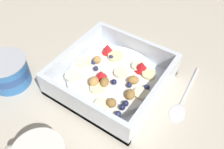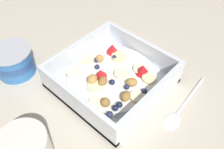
% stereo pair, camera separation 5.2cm
% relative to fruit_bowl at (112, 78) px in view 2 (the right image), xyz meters
% --- Properties ---
extents(ground_plane, '(2.40, 2.40, 0.00)m').
position_rel_fruit_bowl_xyz_m(ground_plane, '(0.01, -0.01, -0.02)').
color(ground_plane, beige).
extents(fruit_bowl, '(0.22, 0.22, 0.06)m').
position_rel_fruit_bowl_xyz_m(fruit_bowl, '(0.00, 0.00, 0.00)').
color(fruit_bowl, white).
rests_on(fruit_bowl, ground).
extents(spoon, '(0.04, 0.17, 0.01)m').
position_rel_fruit_bowl_xyz_m(spoon, '(-0.15, -0.03, -0.02)').
color(spoon, silver).
rests_on(spoon, ground).
extents(yogurt_cup, '(0.09, 0.09, 0.07)m').
position_rel_fruit_bowl_xyz_m(yogurt_cup, '(0.19, 0.12, 0.01)').
color(yogurt_cup, '#3370B7').
rests_on(yogurt_cup, ground).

